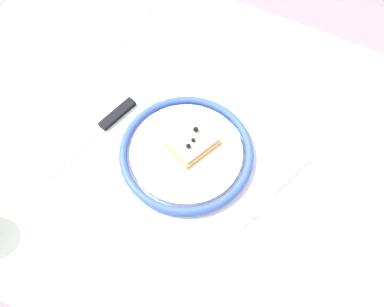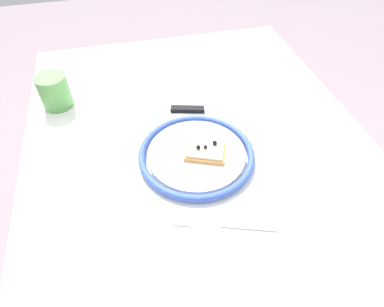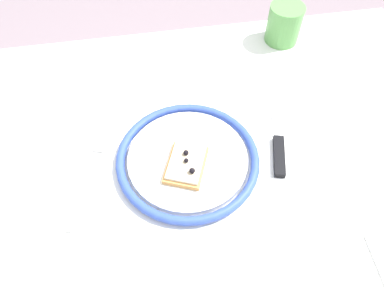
# 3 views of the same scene
# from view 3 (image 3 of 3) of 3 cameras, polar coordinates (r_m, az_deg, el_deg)

# --- Properties ---
(ground_plane) EXTENTS (6.00, 6.00, 0.00)m
(ground_plane) POSITION_cam_3_polar(r_m,az_deg,el_deg) (1.35, -0.78, -19.17)
(ground_plane) COLOR gray
(dining_table) EXTENTS (1.20, 0.83, 0.72)m
(dining_table) POSITION_cam_3_polar(r_m,az_deg,el_deg) (0.75, -1.33, -6.06)
(dining_table) COLOR white
(dining_table) RESTS_ON ground_plane
(plate) EXTENTS (0.27, 0.27, 0.02)m
(plate) POSITION_cam_3_polar(r_m,az_deg,el_deg) (0.69, -0.67, -0.91)
(plate) COLOR white
(plate) RESTS_ON dining_table
(pizza_slice_near) EXTENTS (0.10, 0.11, 0.03)m
(pizza_slice_near) POSITION_cam_3_polar(r_m,az_deg,el_deg) (0.67, -0.97, -1.37)
(pizza_slice_near) COLOR tan
(pizza_slice_near) RESTS_ON plate
(knife) EXTENTS (0.08, 0.24, 0.01)m
(knife) POSITION_cam_3_polar(r_m,az_deg,el_deg) (0.74, 13.10, 1.90)
(knife) COLOR silver
(knife) RESTS_ON dining_table
(fork) EXTENTS (0.08, 0.20, 0.00)m
(fork) POSITION_cam_3_polar(r_m,az_deg,el_deg) (0.70, -15.81, -3.89)
(fork) COLOR #BBBBBB
(fork) RESTS_ON dining_table
(cup) EXTENTS (0.08, 0.08, 0.09)m
(cup) POSITION_cam_3_polar(r_m,az_deg,el_deg) (0.94, 14.05, 18.85)
(cup) COLOR #599E4C
(cup) RESTS_ON dining_table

